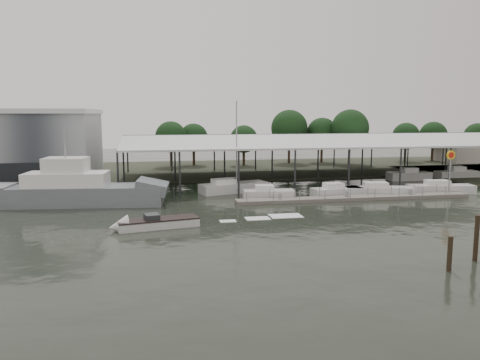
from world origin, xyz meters
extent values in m
plane|color=black|center=(0.00, 0.00, 0.00)|extent=(200.00, 200.00, 0.00)
cube|color=#363B2C|center=(0.00, 42.00, 0.10)|extent=(140.00, 30.00, 0.30)
cube|color=#91959B|center=(-28.00, 30.00, 5.00)|extent=(24.00, 20.00, 10.00)
cube|color=white|center=(-28.00, 30.00, 10.20)|extent=(24.50, 20.50, 0.60)
cube|color=#2C2E31|center=(17.00, 28.00, 6.76)|extent=(58.00, 0.40, 0.30)
cylinder|color=#2C2E31|center=(-12.00, 16.50, 2.75)|extent=(0.24, 0.24, 5.50)
cylinder|color=#2C2E31|center=(-12.00, 39.50, 2.75)|extent=(0.24, 0.24, 5.50)
cylinder|color=#2C2E31|center=(46.00, 39.50, 2.75)|extent=(0.24, 0.24, 5.50)
cube|color=#69645C|center=(15.00, 10.00, 0.20)|extent=(28.00, 2.00, 0.40)
cylinder|color=gray|center=(2.00, 9.10, 0.80)|extent=(0.10, 0.10, 1.20)
cylinder|color=gray|center=(28.00, 10.90, 0.80)|extent=(0.10, 0.10, 1.20)
cube|color=gray|center=(14.00, 10.00, 0.70)|extent=(0.30, 0.30, 0.70)
cylinder|color=gray|center=(27.00, 10.00, 2.50)|extent=(0.16, 0.16, 5.00)
cylinder|color=yellow|center=(27.00, 10.00, 5.00)|extent=(1.10, 0.12, 1.10)
cylinder|color=red|center=(27.00, 9.93, 5.00)|extent=(0.70, 0.05, 0.70)
cube|color=#9F958C|center=(55.00, 45.00, 2.00)|extent=(10.00, 8.00, 4.00)
cube|color=slate|center=(-16.04, 12.81, 0.90)|extent=(18.70, 6.53, 2.40)
cube|color=slate|center=(-8.03, 11.97, 1.90)|extent=(3.92, 4.81, 1.86)
cube|color=silver|center=(-17.14, 12.92, 2.69)|extent=(8.96, 4.74, 1.80)
cube|color=silver|center=(-17.14, 12.92, 4.39)|extent=(4.72, 3.74, 1.61)
cylinder|color=gray|center=(-17.14, 12.92, 6.79)|extent=(0.18, 0.18, 3.50)
cube|color=gray|center=(-24.06, 13.64, 2.21)|extent=(2.65, 4.67, 0.15)
cube|color=silver|center=(2.08, 17.81, 0.50)|extent=(9.10, 5.06, 1.40)
cube|color=silver|center=(0.74, 17.40, 1.40)|extent=(3.19, 2.54, 0.80)
cylinder|color=gray|center=(2.49, 17.94, 6.14)|extent=(0.16, 0.16, 10.58)
cylinder|color=gray|center=(0.99, 17.48, 1.90)|extent=(3.38, 1.15, 0.12)
cube|color=silver|center=(-7.58, 0.60, 0.35)|extent=(7.22, 3.32, 0.90)
cone|color=silver|center=(-10.93, -0.07, 0.35)|extent=(1.96, 2.27, 2.00)
cube|color=black|center=(-7.58, 0.60, 0.75)|extent=(7.23, 3.38, 0.12)
cube|color=#2C2E31|center=(-8.13, 0.49, 1.00)|extent=(1.45, 1.61, 0.50)
cube|color=silver|center=(-1.23, 1.87, 0.02)|extent=(2.30, 1.50, 0.04)
cube|color=silver|center=(1.72, 2.45, 0.02)|extent=(3.10, 2.00, 0.04)
cube|color=silver|center=(4.66, 3.04, 0.02)|extent=(3.90, 2.50, 0.04)
cube|color=silver|center=(5.29, 12.41, 0.50)|extent=(6.19, 2.95, 1.10)
cube|color=silver|center=(4.79, 12.41, 1.30)|extent=(2.28, 1.86, 0.70)
cube|color=silver|center=(13.81, 12.50, 0.50)|extent=(6.44, 2.91, 1.10)
cube|color=silver|center=(13.31, 12.50, 1.30)|extent=(2.35, 1.85, 0.70)
cube|color=silver|center=(19.10, 12.20, 0.50)|extent=(8.36, 3.84, 1.10)
cube|color=silver|center=(18.60, 12.20, 1.30)|extent=(3.10, 2.16, 0.70)
cube|color=silver|center=(27.50, 12.38, 0.50)|extent=(8.38, 3.54, 1.10)
cube|color=silver|center=(27.00, 12.38, 1.30)|extent=(3.07, 2.06, 0.70)
cylinder|color=#302518|center=(10.29, -14.34, 0.81)|extent=(0.32, 0.32, 2.83)
cylinder|color=#302518|center=(13.31, -12.81, 1.26)|extent=(0.32, 0.32, 3.72)
cylinder|color=#312216|center=(-4.53, 46.86, 2.04)|extent=(0.50, 0.50, 4.08)
sphere|color=#173415|center=(-4.53, 46.86, 5.72)|extent=(5.72, 5.72, 5.72)
cylinder|color=#312216|center=(-0.23, 48.51, 1.93)|extent=(0.50, 0.50, 3.87)
sphere|color=#173415|center=(-0.23, 48.51, 5.42)|extent=(5.42, 5.42, 5.42)
cylinder|color=#312216|center=(9.00, 46.41, 1.86)|extent=(0.50, 0.50, 3.72)
sphere|color=#173415|center=(9.00, 46.41, 5.20)|extent=(5.20, 5.20, 5.20)
cylinder|color=#312216|center=(18.60, 48.93, 2.55)|extent=(0.50, 0.50, 5.10)
sphere|color=#173415|center=(18.60, 48.93, 7.15)|extent=(7.15, 7.15, 7.15)
cylinder|color=#312216|center=(25.43, 49.01, 2.19)|extent=(0.50, 0.50, 4.37)
sphere|color=#173415|center=(25.43, 49.01, 6.12)|extent=(6.12, 6.12, 6.12)
cylinder|color=#312216|center=(29.63, 45.16, 2.57)|extent=(0.50, 0.50, 5.13)
sphere|color=#173415|center=(29.63, 45.16, 7.19)|extent=(7.19, 7.19, 7.19)
cylinder|color=#312216|center=(42.84, 47.51, 1.94)|extent=(0.50, 0.50, 3.88)
sphere|color=#173415|center=(42.84, 47.51, 5.43)|extent=(5.43, 5.43, 5.43)
cylinder|color=#312216|center=(48.98, 47.59, 1.98)|extent=(0.50, 0.50, 3.97)
sphere|color=#173415|center=(48.98, 47.59, 5.56)|extent=(5.56, 5.56, 5.56)
cylinder|color=#312216|center=(57.94, 45.98, 1.92)|extent=(0.50, 0.50, 3.83)
sphere|color=#173415|center=(57.94, 45.98, 5.36)|extent=(5.36, 5.36, 5.36)
camera|label=1|loc=(-7.93, -39.85, 9.79)|focal=35.00mm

